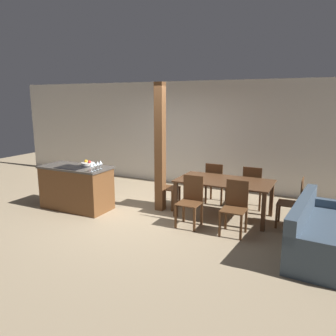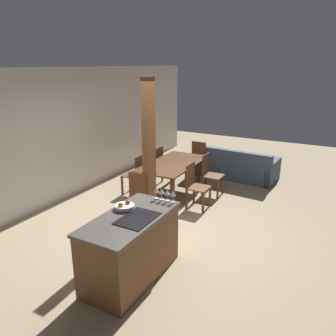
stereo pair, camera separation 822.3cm
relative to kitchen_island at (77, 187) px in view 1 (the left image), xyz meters
The scene contains 17 objects.
ground_plane 1.39m from the kitchen_island, 11.69° to the left, with size 16.00×16.00×0.00m, color #9E896B.
wall_back 3.27m from the kitchen_island, 65.76° to the left, with size 11.20×0.08×2.70m.
kitchen_island is the anchor object (origin of this frame).
fruit_bowl 0.55m from the kitchen_island, 50.88° to the left, with size 0.27×0.27×0.11m.
wine_glass_near 0.92m from the kitchen_island, 23.37° to the right, with size 0.08×0.08×0.17m.
wine_glass_middle 0.90m from the kitchen_island, 16.36° to the right, with size 0.08×0.08×0.17m.
wine_glass_far 0.88m from the kitchen_island, ahead, with size 0.08×0.08×0.17m.
wine_glass_end 0.88m from the kitchen_island, ahead, with size 0.08×0.08×0.17m.
dining_table 3.03m from the kitchen_island, 16.97° to the left, with size 1.79×0.96×0.72m.
dining_chair_near_left 2.49m from the kitchen_island, ahead, with size 0.40×0.40×0.90m.
dining_chair_near_right 3.30m from the kitchen_island, ahead, with size 0.40×0.40×0.90m.
dining_chair_far_left 2.95m from the kitchen_island, 32.58° to the left, with size 0.40×0.40×0.90m.
dining_chair_far_right 3.66m from the kitchen_island, 25.76° to the left, with size 0.40×0.40×0.90m.
dining_chair_head_end 1.84m from the kitchen_island, 28.58° to the left, with size 0.40×0.40×0.90m.
dining_chair_foot_end 4.25m from the kitchen_island, 11.96° to the left, with size 0.40×0.40×0.90m.
couch 4.69m from the kitchen_island, ahead, with size 1.07×2.11×0.77m.
timber_post 1.94m from the kitchen_island, 23.37° to the left, with size 0.18×0.18×2.57m.
Camera 1 is at (3.31, -5.32, 2.24)m, focal length 35.00 mm.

